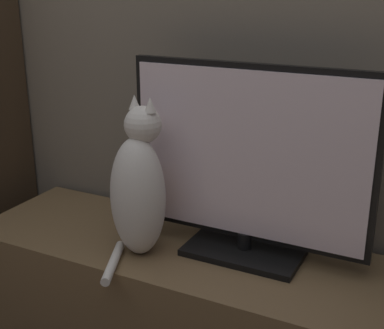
{
  "coord_description": "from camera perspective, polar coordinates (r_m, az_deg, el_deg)",
  "views": [
    {
      "loc": [
        0.77,
        -0.44,
        1.33
      ],
      "look_at": [
        0.08,
        0.92,
        0.81
      ],
      "focal_mm": 50.0,
      "sensor_mm": 36.0,
      "label": 1
    }
  ],
  "objects": [
    {
      "name": "cat",
      "position": [
        1.66,
        -5.64,
        -2.67
      ],
      "size": [
        0.21,
        0.32,
        0.5
      ],
      "rotation": [
        0.0,
        0.0,
        -0.19
      ],
      "color": "silver",
      "rests_on": "tv_stand"
    },
    {
      "name": "tv",
      "position": [
        1.62,
        5.97,
        -0.11
      ],
      "size": [
        0.77,
        0.22,
        0.6
      ],
      "color": "black",
      "rests_on": "tv_stand"
    },
    {
      "name": "tv_stand",
      "position": [
        1.91,
        -1.9,
        -15.34
      ],
      "size": [
        1.39,
        0.48,
        0.51
      ],
      "color": "brown",
      "rests_on": "ground_plane"
    }
  ]
}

